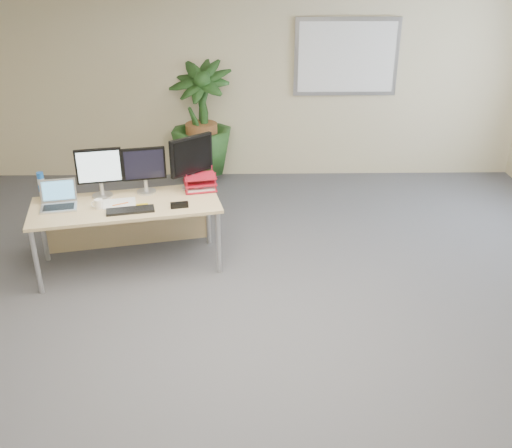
{
  "coord_description": "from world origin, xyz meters",
  "views": [
    {
      "loc": [
        -0.06,
        -3.3,
        2.73
      ],
      "look_at": [
        0.01,
        0.35,
        0.98
      ],
      "focal_mm": 40.0,
      "sensor_mm": 36.0,
      "label": 1
    }
  ],
  "objects_px": {
    "laptop": "(59,200)",
    "monitor_right": "(144,167)",
    "floor_plant": "(201,126)",
    "desk": "(127,213)",
    "monitor_left": "(99,170)"
  },
  "relations": [
    {
      "from": "floor_plant",
      "to": "laptop",
      "type": "distance_m",
      "value": 2.51
    },
    {
      "from": "desk",
      "to": "monitor_right",
      "type": "relative_size",
      "value": 4.07
    },
    {
      "from": "laptop",
      "to": "monitor_right",
      "type": "bearing_deg",
      "value": 22.18
    },
    {
      "from": "floor_plant",
      "to": "laptop",
      "type": "bearing_deg",
      "value": -116.94
    },
    {
      "from": "monitor_left",
      "to": "laptop",
      "type": "distance_m",
      "value": 0.45
    },
    {
      "from": "floor_plant",
      "to": "monitor_right",
      "type": "height_order",
      "value": "floor_plant"
    },
    {
      "from": "floor_plant",
      "to": "desk",
      "type": "bearing_deg",
      "value": -105.01
    },
    {
      "from": "monitor_right",
      "to": "laptop",
      "type": "distance_m",
      "value": 0.82
    },
    {
      "from": "monitor_right",
      "to": "desk",
      "type": "bearing_deg",
      "value": -134.13
    },
    {
      "from": "desk",
      "to": "floor_plant",
      "type": "height_order",
      "value": "floor_plant"
    },
    {
      "from": "desk",
      "to": "laptop",
      "type": "relative_size",
      "value": 4.95
    },
    {
      "from": "monitor_right",
      "to": "laptop",
      "type": "xyz_separation_m",
      "value": [
        -0.74,
        -0.3,
        -0.2
      ]
    },
    {
      "from": "desk",
      "to": "floor_plant",
      "type": "xyz_separation_m",
      "value": [
        0.57,
        2.11,
        0.23
      ]
    },
    {
      "from": "desk",
      "to": "monitor_right",
      "type": "xyz_separation_m",
      "value": [
        0.17,
        0.17,
        0.39
      ]
    },
    {
      "from": "desk",
      "to": "monitor_right",
      "type": "height_order",
      "value": "monitor_right"
    }
  ]
}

